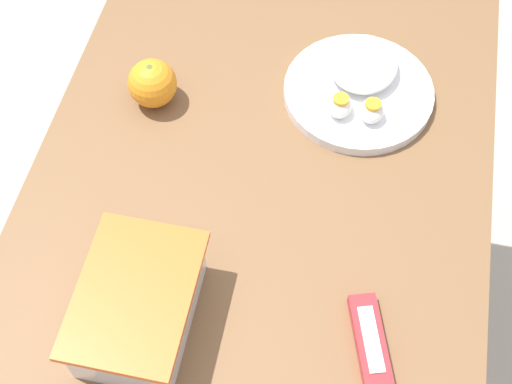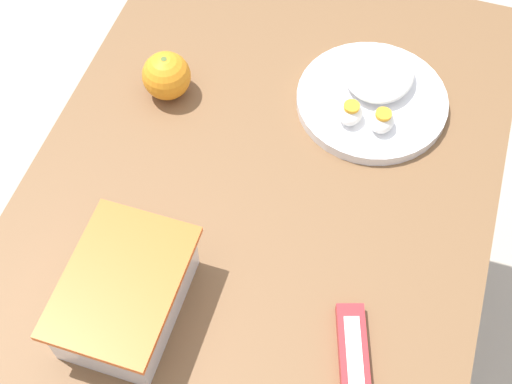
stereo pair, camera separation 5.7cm
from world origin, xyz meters
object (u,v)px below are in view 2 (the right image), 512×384
candy_bar (353,352)px  food_container (127,296)px  rice_plate (374,93)px  orange_fruit (166,76)px

candy_bar → food_container: bearing=95.2°
rice_plate → candy_bar: rice_plate is taller
food_container → orange_fruit: (0.37, 0.09, -0.00)m
candy_bar → orange_fruit: bearing=48.7°
food_container → orange_fruit: bearing=13.6°
food_container → rice_plate: food_container is taller
rice_plate → candy_bar: (-0.43, -0.07, -0.01)m
food_container → rice_plate: size_ratio=0.84×
rice_plate → orange_fruit: bearing=104.3°
orange_fruit → rice_plate: 0.33m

